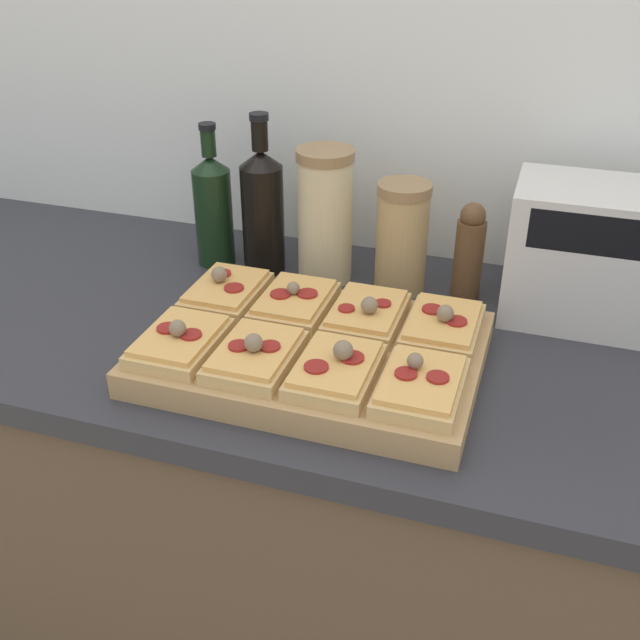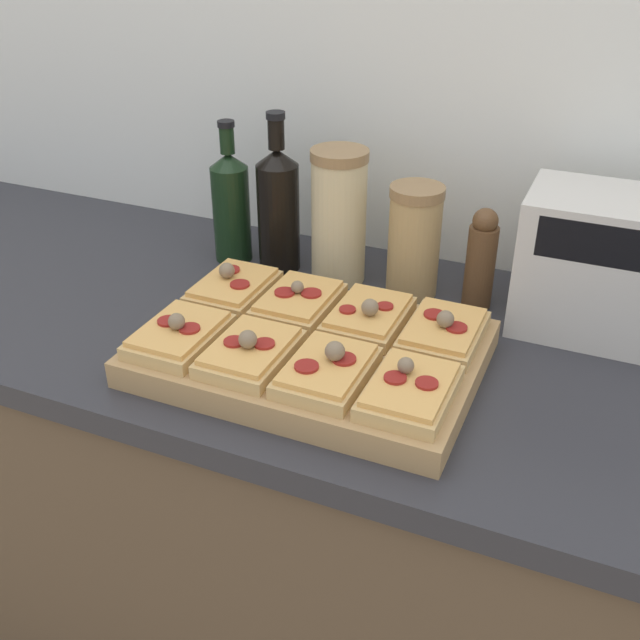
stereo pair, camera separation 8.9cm
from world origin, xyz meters
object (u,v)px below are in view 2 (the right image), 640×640
at_px(grain_jar_short, 414,241).
at_px(grain_jar_tall, 339,216).
at_px(pepper_mill, 481,259).
at_px(olive_oil_bottle, 231,205).
at_px(cutting_board, 312,353).
at_px(wine_bottle, 278,207).
at_px(toaster_oven, 613,267).

bearing_deg(grain_jar_short, grain_jar_tall, 180.00).
distance_m(grain_jar_short, pepper_mill, 0.12).
bearing_deg(olive_oil_bottle, cutting_board, -44.18).
xyz_separation_m(wine_bottle, grain_jar_short, (0.26, 0.00, -0.02)).
bearing_deg(toaster_oven, grain_jar_short, 179.85).
bearing_deg(pepper_mill, wine_bottle, -180.00).
xyz_separation_m(wine_bottle, toaster_oven, (0.58, -0.00, -0.01)).
relative_size(olive_oil_bottle, wine_bottle, 0.91).
height_order(olive_oil_bottle, pepper_mill, olive_oil_bottle).
height_order(wine_bottle, pepper_mill, wine_bottle).
distance_m(grain_jar_short, toaster_oven, 0.32).
relative_size(wine_bottle, toaster_oven, 0.96).
xyz_separation_m(olive_oil_bottle, toaster_oven, (0.67, -0.00, 0.00)).
height_order(olive_oil_bottle, grain_jar_tall, olive_oil_bottle).
height_order(pepper_mill, toaster_oven, toaster_oven).
xyz_separation_m(wine_bottle, grain_jar_tall, (0.12, 0.00, 0.00)).
bearing_deg(olive_oil_bottle, toaster_oven, -0.07).
bearing_deg(wine_bottle, grain_jar_tall, 0.00).
xyz_separation_m(cutting_board, toaster_oven, (0.38, 0.28, 0.09)).
distance_m(wine_bottle, toaster_oven, 0.58).
xyz_separation_m(pepper_mill, toaster_oven, (0.20, -0.00, 0.03)).
height_order(grain_jar_short, pepper_mill, grain_jar_short).
bearing_deg(cutting_board, grain_jar_tall, 104.57).
height_order(wine_bottle, toaster_oven, wine_bottle).
relative_size(olive_oil_bottle, pepper_mill, 1.51).
relative_size(cutting_board, pepper_mill, 2.78).
xyz_separation_m(olive_oil_bottle, grain_jar_short, (0.35, 0.00, -0.01)).
relative_size(grain_jar_short, pepper_mill, 1.12).
bearing_deg(grain_jar_tall, pepper_mill, 0.00).
bearing_deg(cutting_board, pepper_mill, 57.11).
bearing_deg(grain_jar_short, pepper_mill, 0.00).
height_order(grain_jar_short, toaster_oven, toaster_oven).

